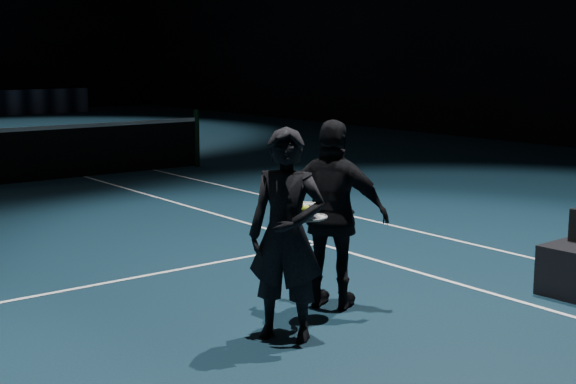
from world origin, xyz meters
The scene contains 6 objects.
net_post_right centered at (6.40, 0.00, 0.55)m, with size 0.10×0.10×1.10m, color black.
player_a centered at (1.94, -8.62, 0.81)m, with size 0.59×0.39×1.61m, color black.
player_b centered at (2.72, -8.26, 0.81)m, with size 0.95×0.39×1.61m, color black.
racket_lower centered at (2.35, -8.43, 0.86)m, with size 0.68×0.22×0.03m, color black, non-canonical shape.
racket_upper centered at (2.29, -8.41, 0.97)m, with size 0.68×0.22×0.03m, color black, non-canonical shape.
tennis_balls centered at (2.17, -8.50, 0.97)m, with size 0.12×0.10×0.12m, color #CCDD2E, non-canonical shape.
Camera 1 is at (-1.64, -13.27, 2.14)m, focal length 50.00 mm.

